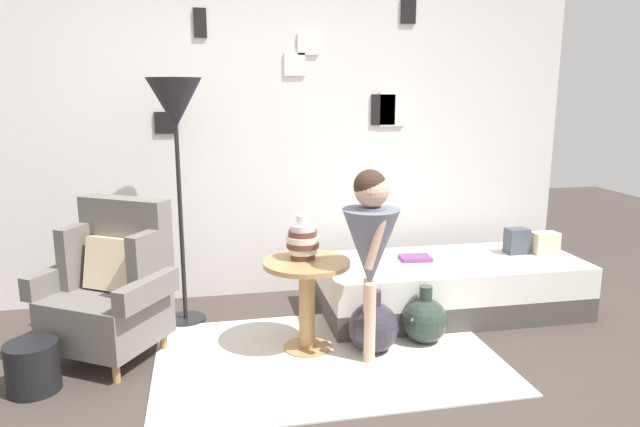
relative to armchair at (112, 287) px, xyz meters
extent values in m
plane|color=#423833|center=(1.15, -0.97, -0.44)|extent=(12.00, 12.00, 0.00)
cube|color=silver|center=(1.15, 0.98, 0.86)|extent=(4.80, 0.10, 2.60)
cube|color=black|center=(2.19, 0.93, 1.78)|extent=(0.12, 0.02, 0.19)
cube|color=slate|center=(2.19, 0.92, 1.78)|extent=(0.09, 0.01, 0.15)
cube|color=black|center=(0.33, 0.93, 0.94)|extent=(0.17, 0.02, 0.16)
cube|color=beige|center=(0.33, 0.92, 0.94)|extent=(0.13, 0.01, 0.13)
cube|color=white|center=(1.30, 0.93, 1.37)|extent=(0.16, 0.02, 0.17)
cube|color=#B6B6AC|center=(1.30, 0.92, 1.37)|extent=(0.12, 0.01, 0.13)
cube|color=white|center=(2.08, 0.93, 1.04)|extent=(0.20, 0.02, 0.28)
cube|color=#B0B0A4|center=(2.08, 0.92, 1.04)|extent=(0.16, 0.01, 0.22)
cube|color=white|center=(1.40, 0.93, 1.52)|extent=(0.16, 0.02, 0.16)
cube|color=slate|center=(1.40, 0.92, 1.52)|extent=(0.13, 0.01, 0.13)
cube|color=black|center=(0.60, 0.93, 1.66)|extent=(0.09, 0.02, 0.21)
cube|color=silver|center=(0.60, 0.92, 1.66)|extent=(0.07, 0.01, 0.16)
cube|color=black|center=(2.01, 0.93, 1.03)|extent=(0.20, 0.02, 0.24)
cube|color=beige|center=(2.01, 0.92, 1.03)|extent=(0.15, 0.01, 0.19)
cube|color=silver|center=(1.28, -0.33, -0.43)|extent=(2.09, 1.38, 0.01)
cylinder|color=tan|center=(-0.36, -0.12, -0.38)|extent=(0.04, 0.04, 0.12)
cylinder|color=tan|center=(0.05, -0.38, -0.38)|extent=(0.04, 0.04, 0.12)
cylinder|color=tan|center=(-0.12, 0.26, -0.38)|extent=(0.04, 0.04, 0.12)
cylinder|color=tan|center=(0.29, 0.00, -0.38)|extent=(0.04, 0.04, 0.12)
cube|color=slate|center=(-0.04, -0.06, -0.17)|extent=(0.81, 0.79, 0.30)
cube|color=slate|center=(0.09, 0.14, 0.26)|extent=(0.58, 0.44, 0.55)
cube|color=slate|center=(-0.20, 0.16, 0.17)|extent=(0.23, 0.30, 0.39)
cube|color=slate|center=(0.23, -0.12, 0.17)|extent=(0.23, 0.30, 0.39)
cube|color=slate|center=(-0.33, 0.10, 0.05)|extent=(0.35, 0.47, 0.14)
cube|color=slate|center=(0.23, -0.25, 0.05)|extent=(0.35, 0.47, 0.14)
cube|color=beige|center=(0.01, 0.02, 0.14)|extent=(0.39, 0.33, 0.33)
cube|color=#4C4742|center=(2.34, 0.24, -0.35)|extent=(1.91, 0.82, 0.18)
cube|color=white|center=(2.34, 0.24, -0.15)|extent=(1.91, 0.82, 0.22)
cube|color=beige|center=(3.11, 0.27, 0.04)|extent=(0.20, 0.13, 0.16)
cube|color=#474C56|center=(2.90, 0.31, 0.06)|extent=(0.17, 0.13, 0.19)
cylinder|color=tan|center=(1.18, -0.18, -0.43)|extent=(0.30, 0.30, 0.02)
cylinder|color=tan|center=(1.18, -0.18, -0.15)|extent=(0.10, 0.10, 0.54)
cylinder|color=tan|center=(1.18, -0.18, 0.14)|extent=(0.54, 0.54, 0.03)
cylinder|color=brown|center=(1.17, -0.12, 0.17)|extent=(0.15, 0.15, 0.04)
cylinder|color=white|center=(1.17, -0.12, 0.20)|extent=(0.18, 0.18, 0.04)
cylinder|color=brown|center=(1.17, -0.12, 0.24)|extent=(0.21, 0.21, 0.04)
cylinder|color=white|center=(1.17, -0.12, 0.28)|extent=(0.21, 0.21, 0.04)
cylinder|color=brown|center=(1.17, -0.12, 0.31)|extent=(0.18, 0.18, 0.04)
cylinder|color=white|center=(1.17, -0.12, 0.35)|extent=(0.15, 0.15, 0.04)
cylinder|color=white|center=(1.17, -0.12, 0.40)|extent=(0.08, 0.08, 0.06)
cylinder|color=black|center=(0.41, 0.46, -0.43)|extent=(0.28, 0.28, 0.02)
cylinder|color=black|center=(0.41, 0.46, 0.38)|extent=(0.03, 0.03, 1.60)
cone|color=#232328|center=(0.41, 0.46, 1.10)|extent=(0.37, 0.37, 0.34)
cylinder|color=#D8AD8E|center=(1.52, -0.43, -0.19)|extent=(0.07, 0.07, 0.50)
cylinder|color=#D8AD8E|center=(1.54, -0.34, -0.19)|extent=(0.07, 0.07, 0.50)
cone|color=slate|center=(1.53, -0.38, 0.27)|extent=(0.34, 0.34, 0.48)
cylinder|color=slate|center=(1.53, -0.38, 0.42)|extent=(0.17, 0.17, 0.18)
cylinder|color=#D8AD8E|center=(1.52, -0.51, 0.33)|extent=(0.14, 0.08, 0.32)
cylinder|color=#D8AD8E|center=(1.57, -0.27, 0.33)|extent=(0.14, 0.08, 0.32)
sphere|color=#D8AD8E|center=(1.53, -0.38, 0.62)|extent=(0.20, 0.20, 0.20)
sphere|color=#38281E|center=(1.52, -0.38, 0.64)|extent=(0.19, 0.19, 0.19)
cube|color=#7A3D7F|center=(2.08, 0.30, -0.02)|extent=(0.23, 0.18, 0.03)
sphere|color=#332D38|center=(1.59, -0.29, -0.28)|extent=(0.32, 0.32, 0.32)
cylinder|color=#332D38|center=(1.59, -0.29, -0.08)|extent=(0.09, 0.09, 0.09)
sphere|color=#2D3D33|center=(1.96, -0.22, -0.29)|extent=(0.30, 0.30, 0.30)
cylinder|color=#2D3D33|center=(1.96, -0.22, -0.10)|extent=(0.08, 0.08, 0.09)
cylinder|color=black|center=(-0.38, -0.38, -0.30)|extent=(0.28, 0.28, 0.28)
camera|label=1|loc=(0.57, -3.55, 1.19)|focal=32.47mm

